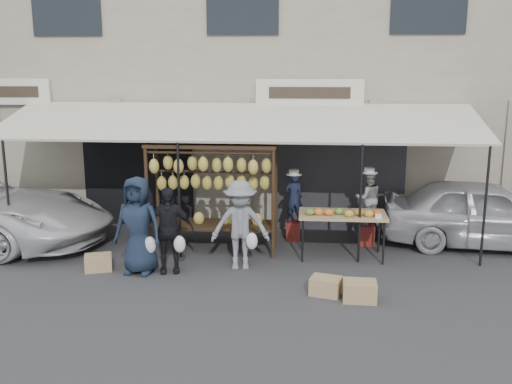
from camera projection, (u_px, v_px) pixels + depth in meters
ground_plane at (222, 279)px, 10.17m from camera, size 90.00×90.00×0.00m
shophouse at (255, 69)px, 15.71m from camera, size 24.00×6.15×7.30m
awning at (237, 123)px, 11.83m from camera, size 10.00×2.35×2.92m
banana_rack at (212, 176)px, 11.40m from camera, size 2.60×0.90×2.24m
produce_table at (343, 215)px, 11.12m from camera, size 1.70×0.90×1.04m
vendor_left at (294, 198)px, 12.28m from camera, size 0.44×0.34×1.07m
vendor_right at (368, 198)px, 11.95m from camera, size 0.64×0.54×1.15m
customer_left at (138, 225)px, 10.32m from camera, size 0.95×0.69×1.80m
customer_mid at (168, 230)px, 10.39m from camera, size 1.00×0.57×1.60m
customer_right at (240, 225)px, 10.56m from camera, size 1.15×0.76×1.68m
stool_left at (293, 231)px, 12.43m from camera, size 0.38×0.38×0.42m
stool_right at (367, 235)px, 12.12m from camera, size 0.32×0.32×0.44m
crate_near_a at (326, 286)px, 9.46m from camera, size 0.57×0.49×0.29m
crate_near_b at (360, 291)px, 9.21m from camera, size 0.55×0.43×0.32m
crate_far at (98, 263)px, 10.60m from camera, size 0.58×0.51×0.29m
sedan at (484, 213)px, 11.89m from camera, size 4.35×2.09×1.43m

